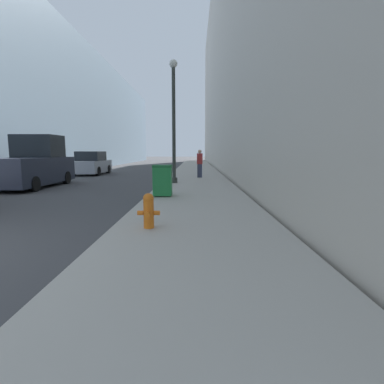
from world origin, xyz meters
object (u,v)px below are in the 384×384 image
(pedestrian_on_sidewalk, at_px, (200,164))
(trash_bin, at_px, (163,180))
(parked_sedan_near, at_px, (91,164))
(fire_hydrant, at_px, (149,210))
(lamppost, at_px, (174,118))
(pickup_truck, at_px, (32,166))

(pedestrian_on_sidewalk, bearing_deg, trash_bin, -100.33)
(trash_bin, distance_m, parked_sedan_near, 13.45)
(fire_hydrant, relative_size, trash_bin, 0.65)
(fire_hydrant, bearing_deg, pedestrian_on_sidewalk, 84.28)
(lamppost, bearing_deg, parked_sedan_near, 131.88)
(pickup_truck, height_order, pedestrian_on_sidewalk, pickup_truck)
(lamppost, height_order, pickup_truck, lamppost)
(trash_bin, relative_size, pedestrian_on_sidewalk, 0.65)
(pickup_truck, relative_size, pedestrian_on_sidewalk, 3.12)
(trash_bin, relative_size, parked_sedan_near, 0.26)
(parked_sedan_near, height_order, pedestrian_on_sidewalk, pedestrian_on_sidewalk)
(pickup_truck, bearing_deg, trash_bin, -30.89)
(pickup_truck, distance_m, pedestrian_on_sidewalk, 8.75)
(fire_hydrant, distance_m, lamppost, 9.17)
(lamppost, height_order, pedestrian_on_sidewalk, lamppost)
(trash_bin, xyz_separation_m, pickup_truck, (-6.61, 3.96, 0.31))
(fire_hydrant, distance_m, pickup_truck, 10.72)
(fire_hydrant, relative_size, pickup_truck, 0.14)
(trash_bin, xyz_separation_m, pedestrian_on_sidewalk, (1.37, 7.54, 0.27))
(lamppost, height_order, parked_sedan_near, lamppost)
(fire_hydrant, bearing_deg, trash_bin, 92.48)
(pickup_truck, height_order, parked_sedan_near, pickup_truck)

